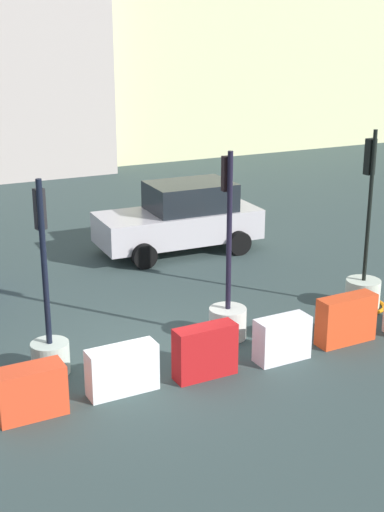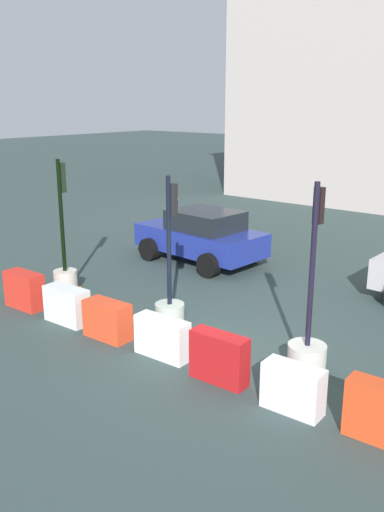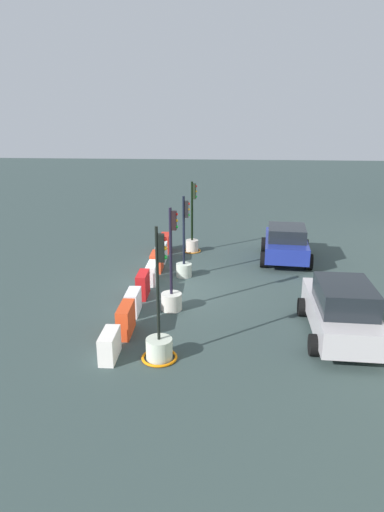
{
  "view_description": "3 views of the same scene",
  "coord_description": "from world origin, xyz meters",
  "px_view_note": "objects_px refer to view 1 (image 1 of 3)",
  "views": [
    {
      "loc": [
        -4.27,
        -10.8,
        5.75
      ],
      "look_at": [
        1.3,
        0.78,
        1.51
      ],
      "focal_mm": 50.58,
      "sensor_mm": 36.0,
      "label": 1
    },
    {
      "loc": [
        5.92,
        -8.19,
        4.85
      ],
      "look_at": [
        -1.23,
        0.51,
        1.65
      ],
      "focal_mm": 38.51,
      "sensor_mm": 36.0,
      "label": 2
    },
    {
      "loc": [
        15.43,
        2.13,
        6.2
      ],
      "look_at": [
        -0.07,
        0.7,
        1.38
      ],
      "focal_mm": 30.63,
      "sensor_mm": 36.0,
      "label": 3
    }
  ],
  "objects_px": {
    "traffic_light_2": "(228,309)",
    "construction_barrier_6": "(346,319)",
    "traffic_light_1": "(49,339)",
    "construction_barrier_3": "(122,370)",
    "construction_barrier_4": "(205,352)",
    "construction_barrier_5": "(282,339)",
    "construction_barrier_2": "(31,392)",
    "car_silver_hatchback": "(181,218)",
    "traffic_light_3": "(363,284)"
  },
  "relations": [
    {
      "from": "traffic_light_3",
      "to": "construction_barrier_2",
      "type": "distance_m",
      "value": 7.41
    },
    {
      "from": "construction_barrier_4",
      "to": "construction_barrier_5",
      "type": "relative_size",
      "value": 1.09
    },
    {
      "from": "construction_barrier_4",
      "to": "car_silver_hatchback",
      "type": "bearing_deg",
      "value": 68.32
    },
    {
      "from": "traffic_light_1",
      "to": "car_silver_hatchback",
      "type": "bearing_deg",
      "value": 46.84
    },
    {
      "from": "traffic_light_1",
      "to": "construction_barrier_3",
      "type": "distance_m",
      "value": 1.49
    },
    {
      "from": "construction_barrier_5",
      "to": "construction_barrier_3",
      "type": "bearing_deg",
      "value": 177.79
    },
    {
      "from": "traffic_light_1",
      "to": "construction_barrier_6",
      "type": "distance_m",
      "value": 5.4
    },
    {
      "from": "traffic_light_2",
      "to": "construction_barrier_3",
      "type": "relative_size",
      "value": 3.05
    },
    {
      "from": "construction_barrier_5",
      "to": "construction_barrier_6",
      "type": "height_order",
      "value": "construction_barrier_6"
    },
    {
      "from": "traffic_light_2",
      "to": "construction_barrier_3",
      "type": "bearing_deg",
      "value": -155.85
    },
    {
      "from": "construction_barrier_5",
      "to": "car_silver_hatchback",
      "type": "bearing_deg",
      "value": 80.62
    },
    {
      "from": "construction_barrier_3",
      "to": "construction_barrier_4",
      "type": "relative_size",
      "value": 1.06
    },
    {
      "from": "traffic_light_2",
      "to": "construction_barrier_2",
      "type": "bearing_deg",
      "value": -163.32
    },
    {
      "from": "traffic_light_3",
      "to": "car_silver_hatchback",
      "type": "distance_m",
      "value": 5.46
    },
    {
      "from": "construction_barrier_3",
      "to": "construction_barrier_6",
      "type": "distance_m",
      "value": 4.4
    },
    {
      "from": "construction_barrier_2",
      "to": "construction_barrier_6",
      "type": "height_order",
      "value": "construction_barrier_6"
    },
    {
      "from": "traffic_light_3",
      "to": "car_silver_hatchback",
      "type": "relative_size",
      "value": 0.88
    },
    {
      "from": "traffic_light_1",
      "to": "car_silver_hatchback",
      "type": "relative_size",
      "value": 0.8
    },
    {
      "from": "construction_barrier_2",
      "to": "car_silver_hatchback",
      "type": "relative_size",
      "value": 0.25
    },
    {
      "from": "traffic_light_2",
      "to": "construction_barrier_4",
      "type": "height_order",
      "value": "traffic_light_2"
    },
    {
      "from": "traffic_light_1",
      "to": "construction_barrier_6",
      "type": "height_order",
      "value": "traffic_light_1"
    },
    {
      "from": "construction_barrier_2",
      "to": "construction_barrier_3",
      "type": "distance_m",
      "value": 1.5
    },
    {
      "from": "construction_barrier_3",
      "to": "construction_barrier_4",
      "type": "distance_m",
      "value": 1.45
    },
    {
      "from": "construction_barrier_6",
      "to": "traffic_light_2",
      "type": "bearing_deg",
      "value": 148.6
    },
    {
      "from": "construction_barrier_6",
      "to": "construction_barrier_3",
      "type": "bearing_deg",
      "value": 179.87
    },
    {
      "from": "traffic_light_1",
      "to": "traffic_light_3",
      "type": "distance_m",
      "value": 6.65
    },
    {
      "from": "construction_barrier_4",
      "to": "construction_barrier_5",
      "type": "xyz_separation_m",
      "value": [
        1.5,
        -0.03,
        -0.06
      ]
    },
    {
      "from": "traffic_light_1",
      "to": "traffic_light_2",
      "type": "relative_size",
      "value": 0.95
    },
    {
      "from": "construction_barrier_3",
      "to": "construction_barrier_5",
      "type": "height_order",
      "value": "construction_barrier_3"
    },
    {
      "from": "traffic_light_2",
      "to": "construction_barrier_4",
      "type": "distance_m",
      "value": 1.64
    },
    {
      "from": "traffic_light_3",
      "to": "construction_barrier_6",
      "type": "height_order",
      "value": "traffic_light_3"
    },
    {
      "from": "traffic_light_3",
      "to": "car_silver_hatchback",
      "type": "height_order",
      "value": "traffic_light_3"
    },
    {
      "from": "construction_barrier_3",
      "to": "construction_barrier_5",
      "type": "bearing_deg",
      "value": -2.21
    },
    {
      "from": "construction_barrier_3",
      "to": "construction_barrier_5",
      "type": "xyz_separation_m",
      "value": [
        2.95,
        -0.11,
        -0.0
      ]
    },
    {
      "from": "construction_barrier_3",
      "to": "traffic_light_2",
      "type": "bearing_deg",
      "value": 24.15
    },
    {
      "from": "construction_barrier_3",
      "to": "construction_barrier_6",
      "type": "xyz_separation_m",
      "value": [
        4.4,
        -0.01,
        0.06
      ]
    },
    {
      "from": "construction_barrier_5",
      "to": "car_silver_hatchback",
      "type": "height_order",
      "value": "car_silver_hatchback"
    },
    {
      "from": "traffic_light_2",
      "to": "construction_barrier_2",
      "type": "distance_m",
      "value": 4.21
    },
    {
      "from": "traffic_light_2",
      "to": "construction_barrier_4",
      "type": "bearing_deg",
      "value": -131.73
    },
    {
      "from": "construction_barrier_2",
      "to": "construction_barrier_5",
      "type": "distance_m",
      "value": 4.44
    },
    {
      "from": "traffic_light_2",
      "to": "construction_barrier_6",
      "type": "bearing_deg",
      "value": -31.4
    },
    {
      "from": "car_silver_hatchback",
      "to": "construction_barrier_3",
      "type": "bearing_deg",
      "value": -122.15
    },
    {
      "from": "traffic_light_2",
      "to": "construction_barrier_3",
      "type": "xyz_separation_m",
      "value": [
        -2.53,
        -1.13,
        -0.18
      ]
    },
    {
      "from": "construction_barrier_5",
      "to": "construction_barrier_6",
      "type": "relative_size",
      "value": 0.86
    },
    {
      "from": "traffic_light_3",
      "to": "construction_barrier_3",
      "type": "relative_size",
      "value": 3.18
    },
    {
      "from": "car_silver_hatchback",
      "to": "traffic_light_2",
      "type": "bearing_deg",
      "value": -105.82
    },
    {
      "from": "construction_barrier_6",
      "to": "construction_barrier_4",
      "type": "bearing_deg",
      "value": -178.58
    },
    {
      "from": "construction_barrier_3",
      "to": "construction_barrier_4",
      "type": "bearing_deg",
      "value": -3.29
    },
    {
      "from": "construction_barrier_4",
      "to": "car_silver_hatchback",
      "type": "relative_size",
      "value": 0.26
    },
    {
      "from": "construction_barrier_2",
      "to": "construction_barrier_5",
      "type": "height_order",
      "value": "construction_barrier_2"
    }
  ]
}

